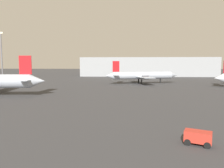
{
  "coord_description": "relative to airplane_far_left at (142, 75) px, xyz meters",
  "views": [
    {
      "loc": [
        1.63,
        -6.3,
        7.56
      ],
      "look_at": [
        -1.29,
        37.12,
        3.31
      ],
      "focal_mm": 33.36,
      "sensor_mm": 36.0,
      "label": 1
    }
  ],
  "objects": [
    {
      "name": "baggage_cart",
      "position": [
        0.56,
        -59.82,
        -2.42
      ],
      "size": [
        2.72,
        2.15,
        1.3
      ],
      "rotation": [
        0.0,
        0.0,
        5.88
      ],
      "color": "red",
      "rests_on": "ground_plane"
    },
    {
      "name": "light_mast_left",
      "position": [
        -62.48,
        12.21,
        8.99
      ],
      "size": [
        2.4,
        0.5,
        21.76
      ],
      "color": "slate",
      "rests_on": "ground_plane"
    },
    {
      "name": "airplane_far_left",
      "position": [
        0.0,
        0.0,
        0.0
      ],
      "size": [
        28.37,
        19.62,
        8.54
      ],
      "rotation": [
        0.0,
        0.0,
        0.29
      ],
      "color": "#B2BCCC",
      "rests_on": "ground_plane"
    },
    {
      "name": "terminal_building",
      "position": [
        7.04,
        55.37,
        2.5
      ],
      "size": [
        80.8,
        26.19,
        11.34
      ],
      "primitive_type": "cube",
      "color": "#999EA3",
      "rests_on": "ground_plane"
    }
  ]
}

